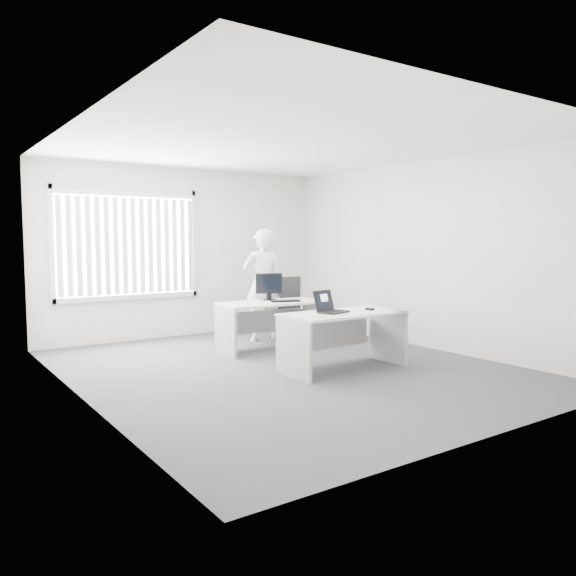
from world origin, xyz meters
TOP-DOWN VIEW (x-y plane):
  - ground at (0.00, 0.00)m, footprint 6.00×6.00m
  - wall_back at (0.00, 3.00)m, footprint 5.00×0.02m
  - wall_front at (0.00, -3.00)m, footprint 5.00×0.02m
  - wall_left at (-2.50, 0.00)m, footprint 0.02×6.00m
  - wall_right at (2.50, 0.00)m, footprint 0.02×6.00m
  - ceiling at (0.00, 0.00)m, footprint 5.00×6.00m
  - window at (-1.00, 2.96)m, footprint 2.32×0.06m
  - blinds at (-1.00, 2.90)m, footprint 2.20×0.10m
  - desk_near at (0.55, -0.46)m, footprint 1.59×0.75m
  - desk_far at (0.51, 1.12)m, footprint 1.60×0.83m
  - office_chair at (1.16, 1.57)m, footprint 0.72×0.72m
  - person at (0.78, 1.81)m, footprint 0.75×0.60m
  - laptop at (0.40, -0.44)m, footprint 0.42×0.39m
  - paper_sheet at (0.93, -0.56)m, footprint 0.30×0.23m
  - mouse at (0.95, -0.50)m, footprint 0.08×0.11m
  - booklet at (1.22, -0.74)m, footprint 0.19×0.23m
  - keyboard at (0.67, 1.01)m, footprint 0.46×0.28m
  - monitor at (0.59, 1.32)m, footprint 0.42×0.26m

SIDE VIEW (x-z plane):
  - ground at x=0.00m, z-range 0.00..0.00m
  - office_chair at x=1.16m, z-range -0.19..0.83m
  - desk_far at x=0.51m, z-range 0.16..0.87m
  - desk_near at x=0.55m, z-range 0.16..0.88m
  - keyboard at x=0.67m, z-range 0.71..0.73m
  - paper_sheet at x=0.93m, z-range 0.72..0.72m
  - booklet at x=1.22m, z-range 0.72..0.73m
  - mouse at x=0.95m, z-range 0.72..0.77m
  - laptop at x=0.40m, z-range 0.72..1.00m
  - person at x=0.78m, z-range 0.00..1.79m
  - monitor at x=0.59m, z-range 0.71..1.12m
  - wall_back at x=0.00m, z-range 0.00..2.80m
  - wall_front at x=0.00m, z-range 0.00..2.80m
  - wall_left at x=-2.50m, z-range 0.00..2.80m
  - wall_right at x=2.50m, z-range 0.00..2.80m
  - blinds at x=-1.00m, z-range 0.77..2.27m
  - window at x=-1.00m, z-range 0.67..2.43m
  - ceiling at x=0.00m, z-range 2.79..2.81m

